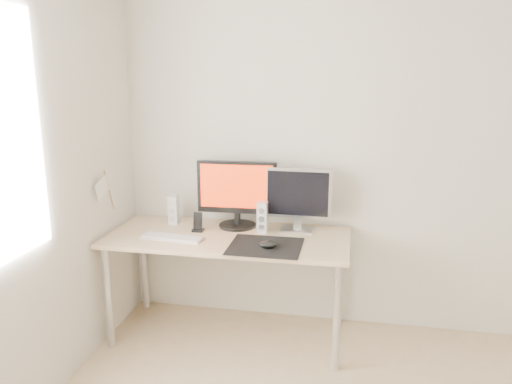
{
  "coord_description": "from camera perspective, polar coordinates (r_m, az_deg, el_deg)",
  "views": [
    {
      "loc": [
        -0.15,
        -1.68,
        1.79
      ],
      "look_at": [
        -0.76,
        1.48,
        1.01
      ],
      "focal_mm": 35.0,
      "sensor_mm": 36.0,
      "label": 1
    }
  ],
  "objects": [
    {
      "name": "speaker_left",
      "position": [
        3.59,
        -9.38,
        -2.02
      ],
      "size": [
        0.07,
        0.08,
        0.21
      ],
      "color": "white",
      "rests_on": "desk"
    },
    {
      "name": "phone_dock",
      "position": [
        3.42,
        -6.64,
        -3.82
      ],
      "size": [
        0.07,
        0.06,
        0.13
      ],
      "color": "black",
      "rests_on": "desk"
    },
    {
      "name": "main_monitor",
      "position": [
        3.43,
        -2.18,
        0.04
      ],
      "size": [
        0.55,
        0.27,
        0.47
      ],
      "color": "black",
      "rests_on": "desk"
    },
    {
      "name": "speaker_right",
      "position": [
        3.36,
        0.73,
        -2.9
      ],
      "size": [
        0.07,
        0.08,
        0.21
      ],
      "color": "white",
      "rests_on": "desk"
    },
    {
      "name": "mouse",
      "position": [
        3.08,
        1.35,
        -6.04
      ],
      "size": [
        0.11,
        0.07,
        0.04
      ],
      "primitive_type": "ellipsoid",
      "color": "black",
      "rests_on": "mousepad"
    },
    {
      "name": "desk",
      "position": [
        3.36,
        -3.21,
        -6.21
      ],
      "size": [
        1.6,
        0.7,
        0.73
      ],
      "color": "#D1B587",
      "rests_on": "ground"
    },
    {
      "name": "mousepad",
      "position": [
        3.12,
        1.08,
        -6.21
      ],
      "size": [
        0.45,
        0.4,
        0.0
      ],
      "primitive_type": "cube",
      "color": "black",
      "rests_on": "desk"
    },
    {
      "name": "keyboard",
      "position": [
        3.3,
        -9.57,
        -5.14
      ],
      "size": [
        0.43,
        0.17,
        0.02
      ],
      "color": "silver",
      "rests_on": "desk"
    },
    {
      "name": "wall_back",
      "position": [
        3.47,
        13.3,
        4.33
      ],
      "size": [
        3.5,
        0.0,
        3.5
      ],
      "primitive_type": "plane",
      "rotation": [
        1.57,
        0.0,
        0.0
      ],
      "color": "silver",
      "rests_on": "ground"
    },
    {
      "name": "second_monitor",
      "position": [
        3.36,
        4.83,
        -0.52
      ],
      "size": [
        0.45,
        0.16,
        0.43
      ],
      "color": "#BABABC",
      "rests_on": "desk"
    },
    {
      "name": "pennant",
      "position": [
        3.39,
        -16.93,
        0.4
      ],
      "size": [
        0.01,
        0.23,
        0.29
      ],
      "color": "#A57F54",
      "rests_on": "wall_left"
    }
  ]
}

